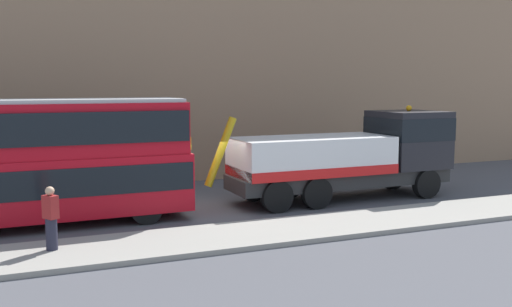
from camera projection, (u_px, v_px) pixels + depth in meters
name	position (u px, v px, depth m)	size (l,w,h in m)	color
ground_plane	(206.00, 209.00, 21.00)	(120.00, 120.00, 0.00)	#4C4C51
near_kerb	(249.00, 234.00, 17.14)	(60.00, 2.80, 0.15)	gray
building_facade	(160.00, 6.00, 26.08)	(60.00, 1.50, 16.00)	#9E7A5B
recovery_tow_truck	(352.00, 155.00, 22.68)	(10.16, 2.74, 3.67)	#2D2D2D
double_decker_bus	(13.00, 158.00, 17.90)	(11.07, 2.67, 4.06)	#B70C19
pedestrian_onlooker	(51.00, 219.00, 15.19)	(0.43, 0.48, 1.71)	#232333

